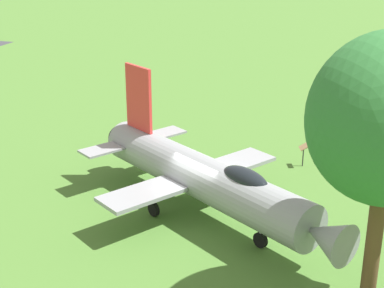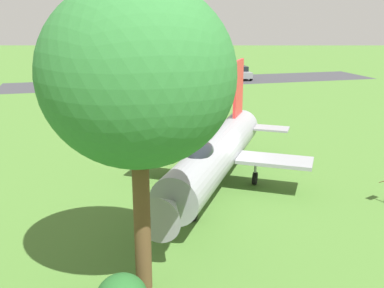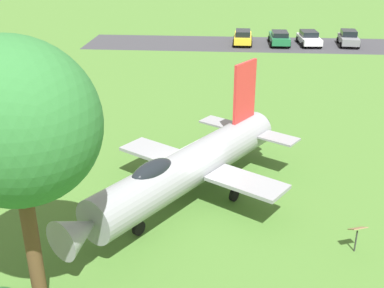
# 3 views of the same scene
# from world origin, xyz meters

# --- Properties ---
(ground_plane) EXTENTS (200.00, 200.00, 0.00)m
(ground_plane) POSITION_xyz_m (0.00, 0.00, 0.00)
(ground_plane) COLOR #47722D
(parking_strip) EXTENTS (45.44, 19.35, 0.00)m
(parking_strip) POSITION_xyz_m (0.69, -34.76, 0.00)
(parking_strip) COLOR #38383D
(parking_strip) RESTS_ON ground_plane
(display_jet) EXTENTS (8.46, 13.06, 5.49)m
(display_jet) POSITION_xyz_m (0.12, 0.36, 1.74)
(display_jet) COLOR gray
(display_jet) RESTS_ON ground_plane
(shade_tree) EXTENTS (5.14, 4.53, 8.66)m
(shade_tree) POSITION_xyz_m (2.50, 7.65, 6.18)
(shade_tree) COLOR brown
(shade_tree) RESTS_ON ground_plane
(info_plaque) EXTENTS (0.72, 0.67, 1.14)m
(info_plaque) POSITION_xyz_m (-7.13, 1.51, 0.85)
(info_plaque) COLOR #333333
(info_plaque) RESTS_ON ground_plane
(parked_car_gray) EXTENTS (2.60, 4.30, 1.60)m
(parked_car_gray) POSITION_xyz_m (-4.86, -36.33, 0.81)
(parked_car_gray) COLOR slate
(parked_car_gray) RESTS_ON ground_plane
(parked_car_white) EXTENTS (3.28, 4.84, 1.46)m
(parked_car_white) POSITION_xyz_m (-0.85, -35.27, 0.76)
(parked_car_white) COLOR silver
(parked_car_white) RESTS_ON ground_plane
(parked_car_green) EXTENTS (3.11, 5.10, 1.48)m
(parked_car_green) POSITION_xyz_m (2.17, -34.28, 0.78)
(parked_car_green) COLOR #1E6B3D
(parked_car_green) RESTS_ON ground_plane
(parked_car_yellow) EXTENTS (2.86, 5.02, 1.55)m
(parked_car_yellow) POSITION_xyz_m (5.95, -33.25, 0.80)
(parked_car_yellow) COLOR gold
(parked_car_yellow) RESTS_ON ground_plane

